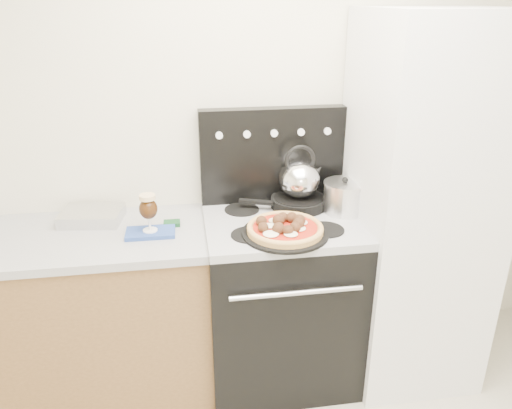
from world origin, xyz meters
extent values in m
cube|color=beige|center=(0.00, 1.50, 1.25)|extent=(3.50, 0.01, 2.50)
cube|color=brown|center=(-1.02, 1.20, 0.43)|extent=(1.45, 0.60, 0.86)
cube|color=#A5A5A8|center=(-1.02, 1.20, 0.88)|extent=(1.48, 0.63, 0.04)
cube|color=black|center=(0.08, 1.18, 0.44)|extent=(0.76, 0.65, 0.88)
cube|color=#ADADB2|center=(0.08, 1.18, 0.90)|extent=(0.76, 0.65, 0.04)
cube|color=black|center=(0.08, 1.45, 1.17)|extent=(0.76, 0.08, 0.50)
cube|color=silver|center=(0.78, 1.15, 0.95)|extent=(0.64, 0.68, 1.90)
cube|color=white|center=(-0.85, 1.35, 0.93)|extent=(0.32, 0.25, 0.06)
cube|color=#294696|center=(-0.56, 1.15, 0.91)|extent=(0.23, 0.14, 0.02)
cylinder|color=black|center=(0.06, 1.01, 0.93)|extent=(0.42, 0.42, 0.01)
cylinder|color=black|center=(0.20, 1.32, 0.95)|extent=(0.37, 0.37, 0.05)
cylinder|color=silver|center=(0.41, 1.23, 0.99)|extent=(0.24, 0.24, 0.15)
camera|label=1|loc=(-0.39, -1.03, 1.94)|focal=35.00mm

